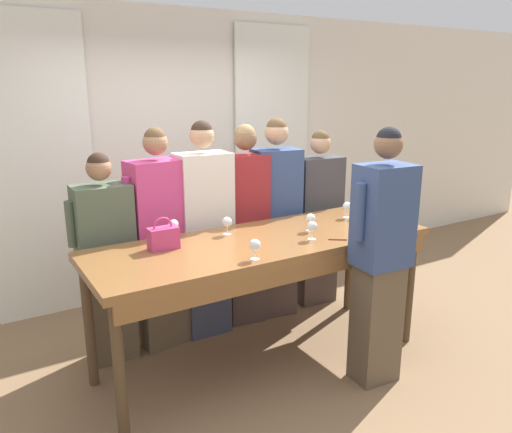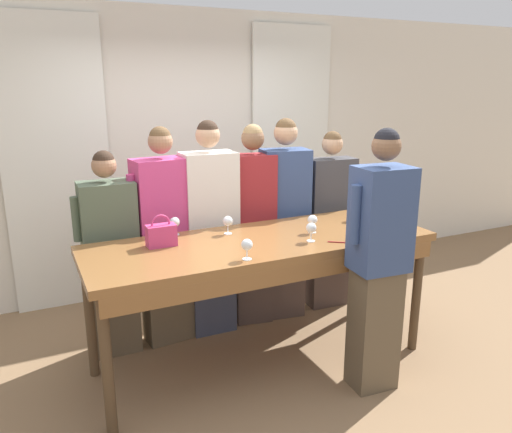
{
  "view_description": "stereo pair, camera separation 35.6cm",
  "coord_description": "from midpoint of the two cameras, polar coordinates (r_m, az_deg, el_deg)",
  "views": [
    {
      "loc": [
        -1.84,
        -2.93,
        2.1
      ],
      "look_at": [
        0.0,
        0.09,
        1.14
      ],
      "focal_mm": 35.0,
      "sensor_mm": 36.0,
      "label": 1
    },
    {
      "loc": [
        -1.53,
        -3.1,
        2.1
      ],
      "look_at": [
        0.0,
        0.09,
        1.14
      ],
      "focal_mm": 35.0,
      "sensor_mm": 36.0,
      "label": 2
    }
  ],
  "objects": [
    {
      "name": "ground_plane",
      "position": [
        4.05,
        -1.95,
        -16.16
      ],
      "size": [
        18.0,
        18.0,
        0.0
      ],
      "primitive_type": "plane",
      "color": "#846647"
    },
    {
      "name": "wall_back",
      "position": [
        5.15,
        -12.07,
        6.98
      ],
      "size": [
        12.0,
        0.06,
        2.8
      ],
      "color": "silver",
      "rests_on": "ground_plane"
    },
    {
      "name": "curtain_panel_left",
      "position": [
        4.84,
        -25.52,
        4.65
      ],
      "size": [
        0.93,
        0.03,
        2.69
      ],
      "color": "white",
      "rests_on": "ground_plane"
    },
    {
      "name": "curtain_panel_right",
      "position": [
        5.62,
        0.06,
        7.4
      ],
      "size": [
        0.93,
        0.03,
        2.69
      ],
      "color": "white",
      "rests_on": "ground_plane"
    },
    {
      "name": "tasting_bar",
      "position": [
        3.64,
        -1.89,
        -4.1
      ],
      "size": [
        2.54,
        0.88,
        0.99
      ],
      "color": "brown",
      "rests_on": "ground_plane"
    },
    {
      "name": "wine_bottle",
      "position": [
        3.66,
        9.81,
        -0.85
      ],
      "size": [
        0.08,
        0.08,
        0.31
      ],
      "color": "black",
      "rests_on": "tasting_bar"
    },
    {
      "name": "handbag",
      "position": [
        3.49,
        -13.44,
        -2.39
      ],
      "size": [
        0.2,
        0.11,
        0.23
      ],
      "color": "#C63870",
      "rests_on": "tasting_bar"
    },
    {
      "name": "wine_glass_front_left",
      "position": [
        3.73,
        -6.07,
        -0.72
      ],
      "size": [
        0.08,
        0.08,
        0.14
      ],
      "color": "white",
      "rests_on": "tasting_bar"
    },
    {
      "name": "wine_glass_front_mid",
      "position": [
        3.81,
        3.59,
        -0.32
      ],
      "size": [
        0.08,
        0.08,
        0.14
      ],
      "color": "white",
      "rests_on": "tasting_bar"
    },
    {
      "name": "wine_glass_front_right",
      "position": [
        4.21,
        8.01,
        1.09
      ],
      "size": [
        0.08,
        0.08,
        0.14
      ],
      "color": "white",
      "rests_on": "tasting_bar"
    },
    {
      "name": "wine_glass_center_left",
      "position": [
        3.19,
        -3.33,
        -3.36
      ],
      "size": [
        0.08,
        0.08,
        0.14
      ],
      "color": "white",
      "rests_on": "tasting_bar"
    },
    {
      "name": "wine_glass_center_mid",
      "position": [
        3.73,
        -12.13,
        -0.96
      ],
      "size": [
        0.08,
        0.08,
        0.14
      ],
      "color": "white",
      "rests_on": "tasting_bar"
    },
    {
      "name": "wine_glass_center_right",
      "position": [
        4.2,
        9.28,
        1.0
      ],
      "size": [
        0.08,
        0.08,
        0.14
      ],
      "color": "white",
      "rests_on": "tasting_bar"
    },
    {
      "name": "wine_glass_back_left",
      "position": [
        3.6,
        3.63,
        -1.23
      ],
      "size": [
        0.08,
        0.08,
        0.14
      ],
      "color": "white",
      "rests_on": "tasting_bar"
    },
    {
      "name": "pen",
      "position": [
        3.63,
        6.55,
        -2.68
      ],
      "size": [
        0.11,
        0.08,
        0.01
      ],
      "color": "maroon",
      "rests_on": "tasting_bar"
    },
    {
      "name": "guest_olive_jacket",
      "position": [
        3.96,
        -19.24,
        -4.78
      ],
      "size": [
        0.52,
        0.28,
        1.62
      ],
      "color": "brown",
      "rests_on": "ground_plane"
    },
    {
      "name": "guest_pink_top",
      "position": [
        4.03,
        -13.39,
        -2.69
      ],
      "size": [
        0.57,
        0.3,
        1.78
      ],
      "color": "brown",
      "rests_on": "ground_plane"
    },
    {
      "name": "guest_cream_sweater",
      "position": [
        4.15,
        -8.36,
        -1.64
      ],
      "size": [
        0.55,
        0.28,
        1.81
      ],
      "color": "#383D51",
      "rests_on": "ground_plane"
    },
    {
      "name": "guest_striped_shirt",
      "position": [
        4.31,
        -3.54,
        -0.78
      ],
      "size": [
        0.49,
        0.27,
        1.77
      ],
      "color": "#473833",
      "rests_on": "ground_plane"
    },
    {
      "name": "guest_navy_coat",
      "position": [
        4.46,
        -0.01,
        -0.2
      ],
      "size": [
        0.52,
        0.33,
        1.81
      ],
      "color": "#473833",
      "rests_on": "ground_plane"
    },
    {
      "name": "guest_beige_cap",
      "position": [
        4.74,
        4.97,
        -0.17
      ],
      "size": [
        0.56,
        0.25,
        1.68
      ],
      "color": "#473833",
      "rests_on": "ground_plane"
    },
    {
      "name": "host_pouring",
      "position": [
        3.5,
        11.25,
        -4.74
      ],
      "size": [
        0.48,
        0.3,
        1.82
      ],
      "color": "brown",
      "rests_on": "ground_plane"
    }
  ]
}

